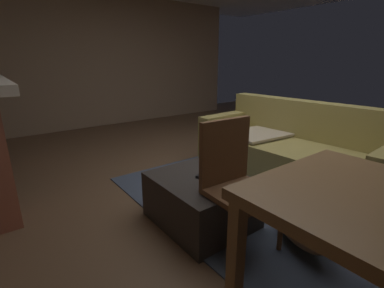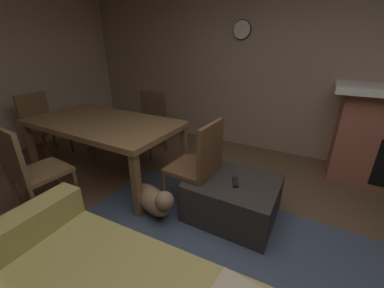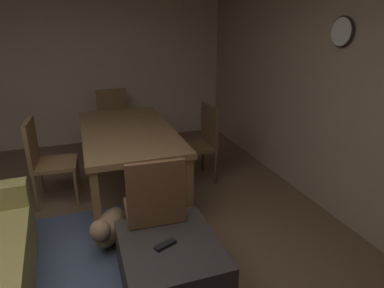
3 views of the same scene
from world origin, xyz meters
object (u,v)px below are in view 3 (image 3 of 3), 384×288
object	(u,v)px
dining_chair_north	(45,157)
wall_clock	(342,32)
small_dog	(109,227)
ottoman_coffee_table	(170,266)
dining_chair_south	(201,139)
tv_remote	(165,245)
dining_chair_west	(155,204)
dining_table	(128,135)
dining_chair_east	(114,117)

from	to	relation	value
dining_chair_north	wall_clock	xyz separation A→B (m)	(-1.05, -2.71, 1.26)
small_dog	ottoman_coffee_table	bearing A→B (deg)	-151.05
ottoman_coffee_table	small_dog	size ratio (longest dim) A/B	1.33
dining_chair_south	wall_clock	world-z (taller)	wall_clock
tv_remote	dining_chair_north	distance (m)	1.92
dining_chair_north	dining_chair_south	xyz separation A→B (m)	(-0.00, -1.77, 0.00)
dining_chair_west	dining_chair_north	xyz separation A→B (m)	(1.34, 0.88, 0.00)
dining_chair_west	wall_clock	distance (m)	2.24
dining_chair_north	wall_clock	distance (m)	3.16
ottoman_coffee_table	wall_clock	distance (m)	2.48
dining_table	wall_clock	world-z (taller)	wall_clock
tv_remote	dining_chair_east	distance (m)	3.04
dining_table	dining_chair_north	size ratio (longest dim) A/B	2.02
dining_table	tv_remote	bearing A→B (deg)	179.38
dining_chair_north	dining_chair_south	size ratio (longest dim) A/B	1.00
tv_remote	dining_chair_south	distance (m)	1.93
dining_chair_north	wall_clock	size ratio (longest dim) A/B	3.43
dining_chair_east	wall_clock	bearing A→B (deg)	-142.43
tv_remote	dining_chair_west	world-z (taller)	dining_chair_west
ottoman_coffee_table	dining_chair_east	xyz separation A→B (m)	(3.01, 0.03, 0.32)
dining_table	dining_chair_west	xyz separation A→B (m)	(-1.33, 0.00, -0.15)
ottoman_coffee_table	dining_chair_north	size ratio (longest dim) A/B	0.87
ottoman_coffee_table	dining_chair_west	distance (m)	0.47
dining_table	dining_chair_north	distance (m)	0.89
small_dog	wall_clock	bearing A→B (deg)	-91.05
ottoman_coffee_table	small_dog	xyz separation A→B (m)	(0.67, 0.37, -0.02)
dining_table	dining_chair_east	xyz separation A→B (m)	(1.33, 0.01, -0.15)
tv_remote	small_dog	distance (m)	0.81
dining_chair_south	tv_remote	bearing A→B (deg)	152.17
dining_chair_north	tv_remote	bearing A→B (deg)	-153.20
ottoman_coffee_table	dining_chair_east	world-z (taller)	dining_chair_east
dining_chair_south	small_dog	distance (m)	1.63
dining_chair_west	tv_remote	bearing A→B (deg)	177.80
dining_chair_north	small_dog	size ratio (longest dim) A/B	1.53
dining_table	dining_chair_south	xyz separation A→B (m)	(0.00, -0.88, -0.15)
dining_chair_west	small_dog	xyz separation A→B (m)	(0.33, 0.35, -0.34)
dining_chair_west	wall_clock	world-z (taller)	wall_clock
tv_remote	small_dog	size ratio (longest dim) A/B	0.26
ottoman_coffee_table	wall_clock	size ratio (longest dim) A/B	2.98
dining_chair_east	small_dog	distance (m)	2.39
dining_chair_west	dining_chair_north	world-z (taller)	same
ottoman_coffee_table	tv_remote	world-z (taller)	tv_remote
tv_remote	dining_chair_south	xyz separation A→B (m)	(1.71, -0.90, 0.11)
ottoman_coffee_table	small_dog	world-z (taller)	ottoman_coffee_table
dining_chair_east	dining_chair_north	bearing A→B (deg)	146.54
dining_chair_west	small_dog	bearing A→B (deg)	46.51
dining_chair_east	dining_chair_south	distance (m)	1.60
tv_remote	ottoman_coffee_table	bearing A→B (deg)	-76.14
tv_remote	dining_chair_south	size ratio (longest dim) A/B	0.17
dining_table	dining_chair_north	world-z (taller)	dining_chair_north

